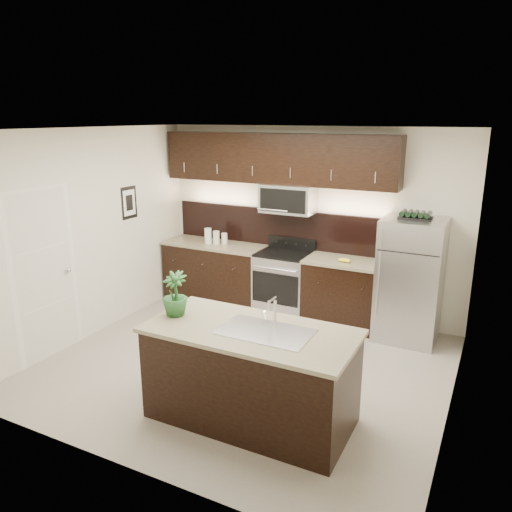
{
  "coord_description": "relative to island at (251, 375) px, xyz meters",
  "views": [
    {
      "loc": [
        2.5,
        -4.67,
        2.84
      ],
      "look_at": [
        -0.13,
        0.55,
        1.19
      ],
      "focal_mm": 35.0,
      "sensor_mm": 36.0,
      "label": 1
    }
  ],
  "objects": [
    {
      "name": "counter_run",
      "position": [
        -1.0,
        2.6,
        -0.0
      ],
      "size": [
        3.51,
        0.65,
        0.94
      ],
      "color": "black",
      "rests_on": "ground"
    },
    {
      "name": "wine_rack",
      "position": [
        0.99,
        2.54,
        1.17
      ],
      "size": [
        0.4,
        0.24,
        0.1
      ],
      "color": "black",
      "rests_on": "refrigerator"
    },
    {
      "name": "room_walls",
      "position": [
        -0.66,
        0.87,
        1.22
      ],
      "size": [
        4.52,
        4.02,
        2.71
      ],
      "color": "beige",
      "rests_on": "ground"
    },
    {
      "name": "bananas",
      "position": [
        0.09,
        2.52,
        0.49
      ],
      "size": [
        0.19,
        0.15,
        0.05
      ],
      "primitive_type": "ellipsoid",
      "rotation": [
        0.0,
        0.0,
        -0.14
      ],
      "color": "yellow",
      "rests_on": "counter_run"
    },
    {
      "name": "plant",
      "position": [
        -0.82,
        -0.03,
        0.69
      ],
      "size": [
        0.27,
        0.27,
        0.44
      ],
      "primitive_type": "imported",
      "rotation": [
        0.0,
        0.0,
        0.08
      ],
      "color": "#1F4F21",
      "rests_on": "island"
    },
    {
      "name": "canisters",
      "position": [
        -1.96,
        2.58,
        0.57
      ],
      "size": [
        0.34,
        0.18,
        0.24
      ],
      "rotation": [
        0.0,
        0.0,
        0.32
      ],
      "color": "silver",
      "rests_on": "counter_run"
    },
    {
      "name": "french_press",
      "position": [
        0.62,
        2.55,
        0.58
      ],
      "size": [
        0.11,
        0.11,
        0.3
      ],
      "rotation": [
        0.0,
        0.0,
        0.37
      ],
      "color": "silver",
      "rests_on": "counter_run"
    },
    {
      "name": "island",
      "position": [
        0.0,
        0.0,
        0.0
      ],
      "size": [
        1.96,
        0.96,
        0.94
      ],
      "color": "black",
      "rests_on": "ground"
    },
    {
      "name": "refrigerator",
      "position": [
        0.99,
        2.54,
        0.33
      ],
      "size": [
        0.77,
        0.7,
        1.6
      ],
      "primitive_type": "cube",
      "color": "#B2B2B7",
      "rests_on": "ground"
    },
    {
      "name": "sink_faucet",
      "position": [
        0.15,
        0.01,
        0.48
      ],
      "size": [
        0.84,
        0.5,
        0.28
      ],
      "color": "silver",
      "rests_on": "island"
    },
    {
      "name": "ground",
      "position": [
        -0.55,
        0.91,
        -0.47
      ],
      "size": [
        4.5,
        4.5,
        0.0
      ],
      "primitive_type": "plane",
      "color": "gray",
      "rests_on": "ground"
    },
    {
      "name": "upper_fixtures",
      "position": [
        -0.98,
        2.75,
        1.67
      ],
      "size": [
        3.49,
        0.4,
        1.66
      ],
      "color": "black",
      "rests_on": "counter_run"
    }
  ]
}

